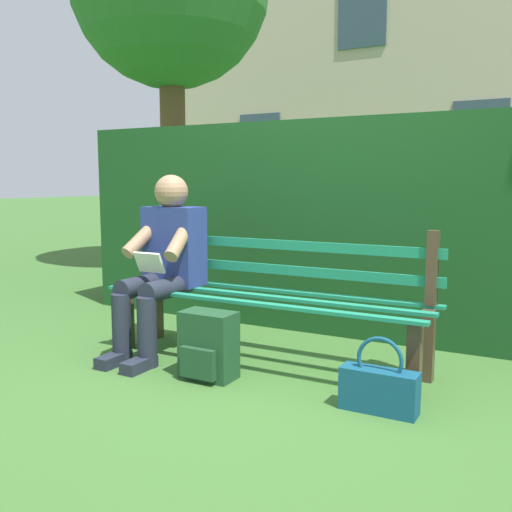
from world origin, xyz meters
name	(u,v)px	position (x,y,z in m)	size (l,w,h in m)	color
ground	(264,363)	(0.00, 0.00, 0.00)	(60.00, 60.00, 0.00)	#3D6B2D
park_bench	(269,294)	(0.00, -0.07, 0.42)	(2.07, 0.48, 0.85)	#4C3828
person_seated	(163,260)	(0.68, 0.10, 0.61)	(0.44, 0.73, 1.16)	navy
hedge_backdrop	(388,221)	(-0.43, -1.16, 0.82)	(4.93, 0.82, 1.66)	#19471E
building_facade	(384,72)	(1.91, -8.86, 3.32)	(8.39, 2.95, 6.64)	#BCAD93
backpack	(208,346)	(0.15, 0.39, 0.19)	(0.31, 0.25, 0.39)	#1E4728
handbag	(379,388)	(-0.85, 0.40, 0.12)	(0.38, 0.12, 0.38)	navy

